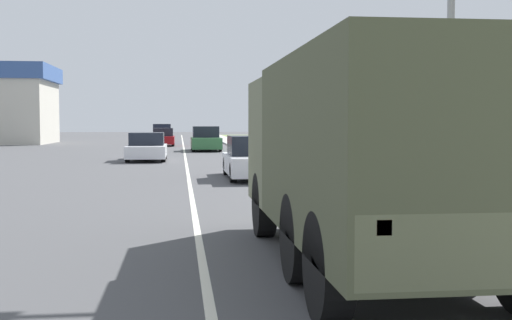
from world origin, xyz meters
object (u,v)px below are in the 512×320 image
Objects in this scene: car_nearest_ahead at (252,159)px; car_farthest_ahead at (162,135)px; military_truck at (366,150)px; car_second_ahead at (147,148)px; car_fourth_ahead at (163,138)px; car_third_ahead at (206,140)px.

car_farthest_ahead is at bearing 96.10° from car_nearest_ahead.
car_second_ahead is (-4.03, 24.18, -0.91)m from military_truck.
car_second_ahead is at bearing -90.06° from car_farthest_ahead.
car_second_ahead is 26.97m from car_farthest_ahead.
car_fourth_ahead is at bearing 97.02° from car_nearest_ahead.
car_third_ahead reaches higher than car_second_ahead.
car_second_ahead is 1.09× the size of car_farthest_ahead.
car_third_ahead is at bearing 91.90° from car_nearest_ahead.
car_farthest_ahead is (0.03, 26.97, 0.14)m from car_second_ahead.
car_nearest_ahead is at bearing -69.19° from car_second_ahead.
military_truck reaches higher than car_fourth_ahead.
car_farthest_ahead is (-0.28, 7.26, 0.12)m from car_fourth_ahead.
car_fourth_ahead is (-3.74, 30.37, -0.00)m from car_nearest_ahead.
car_fourth_ahead is at bearing -87.75° from car_farthest_ahead.
car_fourth_ahead is (0.31, 19.71, 0.01)m from car_second_ahead.
car_fourth_ahead is 1.01× the size of car_farthest_ahead.
car_nearest_ahead is 1.09× the size of car_fourth_ahead.
car_nearest_ahead is at bearing -83.90° from car_farthest_ahead.
car_nearest_ahead is 1.01× the size of car_second_ahead.
car_third_ahead is 16.73m from car_farthest_ahead.
car_farthest_ahead is (-3.32, 16.40, 0.04)m from car_third_ahead.
military_truck is 1.52× the size of car_second_ahead.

